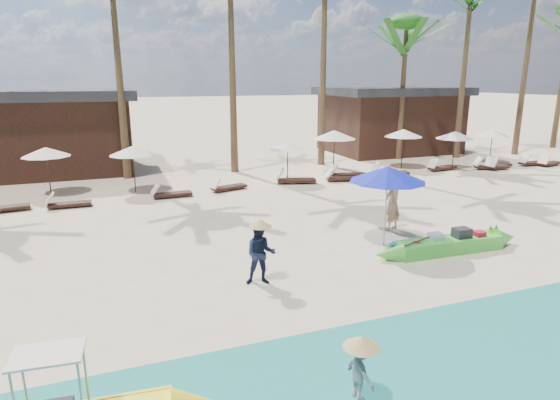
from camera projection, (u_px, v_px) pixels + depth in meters
name	position (u px, v px, depth m)	size (l,w,h in m)	color
ground	(296.00, 278.00, 11.78)	(240.00, 240.00, 0.00)	beige
green_canoe	(449.00, 245.00, 13.52)	(5.36, 0.80, 0.68)	green
tourist	(393.00, 203.00, 15.34)	(0.67, 0.44, 1.85)	tan
vendor_green	(261.00, 254.00, 11.31)	(0.74, 0.58, 1.53)	#15213C
vendor_yellow	(360.00, 371.00, 6.99)	(0.60, 0.35, 0.93)	gray
blue_umbrella	(388.00, 174.00, 13.63)	(2.24, 2.24, 2.42)	#99999E
resort_parasol_4	(46.00, 152.00, 19.82)	(2.00, 2.00, 2.06)	#3A2118
lounger_4_left	(1.00, 207.00, 17.55)	(1.83, 0.77, 0.60)	#3A2118
lounger_4_right	(66.00, 203.00, 18.16)	(1.65, 0.51, 0.56)	#3A2118
resort_parasol_5	(132.00, 151.00, 20.23)	(1.99, 1.99, 2.05)	#3A2118
lounger_5_left	(170.00, 193.00, 19.70)	(1.69, 0.55, 0.57)	#3A2118
resort_parasol_6	(288.00, 146.00, 22.37)	(1.89, 1.89, 1.95)	#3A2118
lounger_6_left	(227.00, 186.00, 20.92)	(1.78, 0.98, 0.58)	#3A2118
lounger_6_right	(294.00, 179.00, 22.32)	(2.00, 1.12, 0.65)	#3A2118
resort_parasol_7	(334.00, 135.00, 24.02)	(2.23, 2.23, 2.30)	#3A2118
lounger_7_left	(341.00, 177.00, 22.85)	(1.79, 0.90, 0.58)	#3A2118
lounger_7_right	(346.00, 174.00, 23.52)	(2.01, 1.06, 0.65)	#3A2118
resort_parasol_8	(403.00, 133.00, 25.77)	(2.10, 2.10, 2.17)	#3A2118
lounger_8_left	(388.00, 172.00, 24.04)	(1.99, 1.03, 0.65)	#3A2118
resort_parasol_9	(455.00, 135.00, 25.31)	(2.04, 2.04, 2.10)	#3A2118
lounger_9_left	(441.00, 167.00, 25.48)	(1.84, 0.79, 0.60)	#3A2118
lounger_9_right	(489.00, 166.00, 25.76)	(1.91, 1.11, 0.62)	#3A2118
resort_parasol_10	(493.00, 133.00, 27.36)	(1.91, 1.91, 1.97)	#3A2118
lounger_10_left	(497.00, 165.00, 25.86)	(2.07, 1.15, 0.67)	#3A2118
lounger_10_right	(532.00, 162.00, 26.94)	(1.86, 0.58, 0.63)	#3A2118
lounger_11_left	(549.00, 163.00, 26.79)	(1.79, 0.90, 0.58)	#3A2118
palm_6	(406.00, 40.00, 27.48)	(2.08, 2.08, 8.51)	brown
palm_7	(470.00, 6.00, 27.48)	(2.08, 2.08, 11.08)	brown
pavilion_west	(28.00, 131.00, 24.42)	(10.80, 6.60, 4.30)	#3A2118
pavilion_east	(389.00, 119.00, 31.81)	(8.80, 6.60, 4.30)	#3A2118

